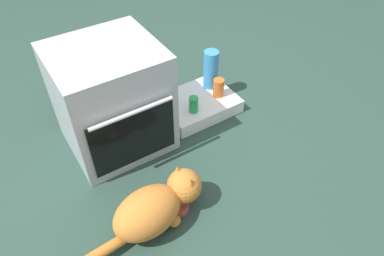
% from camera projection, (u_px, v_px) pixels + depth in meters
% --- Properties ---
extents(ground, '(8.00, 8.00, 0.00)m').
position_uv_depth(ground, '(147.00, 181.00, 2.22)').
color(ground, '#284238').
extents(oven, '(0.63, 0.63, 0.71)m').
position_uv_depth(oven, '(112.00, 100.00, 2.24)').
color(oven, '#B7BABF').
rests_on(oven, ground).
extents(pantry_cabinet, '(0.54, 0.42, 0.10)m').
position_uv_depth(pantry_cabinet, '(198.00, 104.00, 2.68)').
color(pantry_cabinet, white).
rests_on(pantry_cabinet, ground).
extents(food_bowl, '(0.13, 0.13, 0.08)m').
position_uv_depth(food_bowl, '(178.00, 205.00, 2.06)').
color(food_bowl, '#C64C47').
rests_on(food_bowl, ground).
extents(cat, '(0.84, 0.31, 0.28)m').
position_uv_depth(cat, '(155.00, 207.00, 1.91)').
color(cat, '#C6752D').
rests_on(cat, ground).
extents(soda_can, '(0.07, 0.07, 0.12)m').
position_uv_depth(soda_can, '(194.00, 104.00, 2.50)').
color(soda_can, green).
rests_on(soda_can, pantry_cabinet).
extents(sauce_jar, '(0.08, 0.08, 0.14)m').
position_uv_depth(sauce_jar, '(219.00, 88.00, 2.63)').
color(sauce_jar, '#D16023').
rests_on(sauce_jar, pantry_cabinet).
extents(water_bottle, '(0.11, 0.11, 0.30)m').
position_uv_depth(water_bottle, '(211.00, 69.00, 2.66)').
color(water_bottle, '#388CD1').
rests_on(water_bottle, pantry_cabinet).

